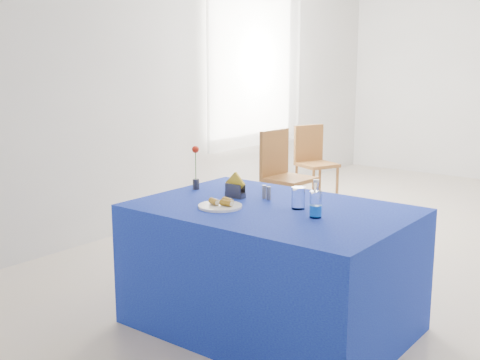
# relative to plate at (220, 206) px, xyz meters

# --- Properties ---
(floor) EXTENTS (7.00, 7.00, 0.00)m
(floor) POSITION_rel_plate_xyz_m (0.47, 2.23, -0.77)
(floor) COLOR beige
(floor) RESTS_ON ground
(room_shell) EXTENTS (7.00, 7.00, 7.00)m
(room_shell) POSITION_rel_plate_xyz_m (0.47, 2.23, 0.98)
(room_shell) COLOR silver
(room_shell) RESTS_ON ground
(window_pane) EXTENTS (0.04, 1.50, 1.60)m
(window_pane) POSITION_rel_plate_xyz_m (-2.00, 3.03, 0.78)
(window_pane) COLOR white
(window_pane) RESTS_ON room_shell
(curtain) EXTENTS (0.04, 1.75, 1.85)m
(curtain) POSITION_rel_plate_xyz_m (-1.93, 3.03, 0.78)
(curtain) COLOR white
(curtain) RESTS_ON room_shell
(plate) EXTENTS (0.26, 0.26, 0.01)m
(plate) POSITION_rel_plate_xyz_m (0.00, 0.00, 0.00)
(plate) COLOR white
(plate) RESTS_ON blue_table
(drinking_glass) EXTENTS (0.08, 0.08, 0.13)m
(drinking_glass) POSITION_rel_plate_xyz_m (0.38, 0.25, 0.06)
(drinking_glass) COLOR white
(drinking_glass) RESTS_ON blue_table
(salt_shaker) EXTENTS (0.03, 0.03, 0.08)m
(salt_shaker) POSITION_rel_plate_xyz_m (0.07, 0.35, 0.04)
(salt_shaker) COLOR slate
(salt_shaker) RESTS_ON blue_table
(pepper_shaker) EXTENTS (0.03, 0.03, 0.08)m
(pepper_shaker) POSITION_rel_plate_xyz_m (0.12, 0.33, 0.04)
(pepper_shaker) COLOR slate
(pepper_shaker) RESTS_ON blue_table
(blue_table) EXTENTS (1.60, 1.10, 0.76)m
(blue_table) POSITION_rel_plate_xyz_m (0.23, 0.20, -0.39)
(blue_table) COLOR #101899
(blue_table) RESTS_ON floor
(water_bottle) EXTENTS (0.07, 0.07, 0.21)m
(water_bottle) POSITION_rel_plate_xyz_m (0.56, 0.15, 0.06)
(water_bottle) COLOR white
(water_bottle) RESTS_ON blue_table
(napkin_holder) EXTENTS (0.15, 0.06, 0.17)m
(napkin_holder) POSITION_rel_plate_xyz_m (-0.09, 0.26, 0.04)
(napkin_holder) COLOR #3C3C42
(napkin_holder) RESTS_ON blue_table
(rose_vase) EXTENTS (0.05, 0.05, 0.30)m
(rose_vase) POSITION_rel_plate_xyz_m (-0.45, 0.29, 0.13)
(rose_vase) COLOR #25252A
(rose_vase) RESTS_ON blue_table
(chair_win_a) EXTENTS (0.45, 0.45, 0.94)m
(chair_win_a) POSITION_rel_plate_xyz_m (-1.02, 2.20, -0.23)
(chair_win_a) COLOR brown
(chair_win_a) RESTS_ON floor
(chair_win_b) EXTENTS (0.51, 0.51, 0.87)m
(chair_win_b) POSITION_rel_plate_xyz_m (-1.30, 3.27, -0.27)
(chair_win_b) COLOR brown
(chair_win_b) RESTS_ON floor
(banana_pieces) EXTENTS (0.16, 0.12, 0.04)m
(banana_pieces) POSITION_rel_plate_xyz_m (0.01, 0.02, 0.03)
(banana_pieces) COLOR gold
(banana_pieces) RESTS_ON plate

